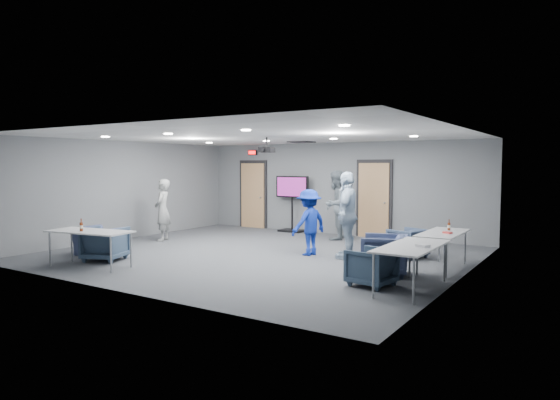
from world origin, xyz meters
The scene contains 29 objects.
floor centered at (0.00, 0.00, 0.00)m, with size 9.00×9.00×0.00m, color #323439.
ceiling centered at (0.00, 0.00, 2.70)m, with size 9.00×9.00×0.00m, color silver.
wall_back centered at (0.00, 4.00, 1.35)m, with size 9.00×0.02×2.70m, color slate.
wall_front centered at (0.00, -4.00, 1.35)m, with size 9.00×0.02×2.70m, color slate.
wall_left centered at (-4.50, 0.00, 1.35)m, with size 0.02×8.00×2.70m, color slate.
wall_right centered at (4.50, 0.00, 1.35)m, with size 0.02×8.00×2.70m, color slate.
door_left centered at (-3.00, 3.95, 1.07)m, with size 1.06×0.17×2.24m.
door_right centered at (1.20, 3.95, 1.07)m, with size 1.06×0.17×2.24m.
exit_sign centered at (-3.00, 3.93, 2.45)m, with size 0.32×0.08×0.16m.
hvac_diffuser centered at (-0.50, 2.80, 2.69)m, with size 0.60×0.60×0.03m, color black.
downlights centered at (0.00, 0.00, 2.68)m, with size 6.18×3.78×0.02m.
person_a centered at (-3.34, 0.26, 0.83)m, with size 0.61×0.40×1.67m, color gray.
person_b centered at (0.48, 3.00, 0.95)m, with size 0.92×0.72×1.89m, color slate.
person_c centered at (1.92, 0.65, 0.95)m, with size 1.12×0.46×1.90m, color #98ADC3.
person_d centered at (1.04, 0.52, 0.75)m, with size 0.97×0.56×1.50m, color navy.
chair_right_a centered at (3.01, 1.47, 0.32)m, with size 0.69×0.71×0.65m, color #37455F.
chair_right_b centered at (3.22, -0.49, 0.38)m, with size 0.80×0.83×0.75m, color #3B4466.
chair_right_c centered at (3.35, -1.43, 0.32)m, with size 0.69×0.71×0.64m, color #314255.
chair_front_a centered at (-2.32, -2.40, 0.36)m, with size 0.78×0.80×0.73m, color #314155.
chair_front_b centered at (-2.96, -2.09, 0.32)m, with size 0.97×0.85×0.63m, color #3C4669.
table_right_a centered at (4.00, 0.59, 0.68)m, with size 0.69×1.66×0.73m.
table_right_b centered at (4.00, -1.31, 0.69)m, with size 0.79×1.89×0.73m.
table_front_left centered at (-2.02, -3.00, 0.68)m, with size 1.83×1.00×0.73m.
bottle_front centered at (-2.09, -3.14, 0.82)m, with size 0.07×0.07×0.25m.
bottle_right centered at (4.02, 0.96, 0.81)m, with size 0.06×0.06×0.22m.
snack_box centered at (4.12, 0.46, 0.75)m, with size 0.16×0.11×0.04m, color red.
wrapper centered at (4.20, -1.39, 0.75)m, with size 0.20×0.13×0.04m, color silver.
tv_stand centered at (-1.38, 3.75, 0.97)m, with size 1.12×0.53×1.71m.
projector centered at (-0.03, 0.39, 2.41)m, with size 0.35×0.33×0.35m.
Camera 1 is at (6.56, -9.27, 2.04)m, focal length 32.00 mm.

